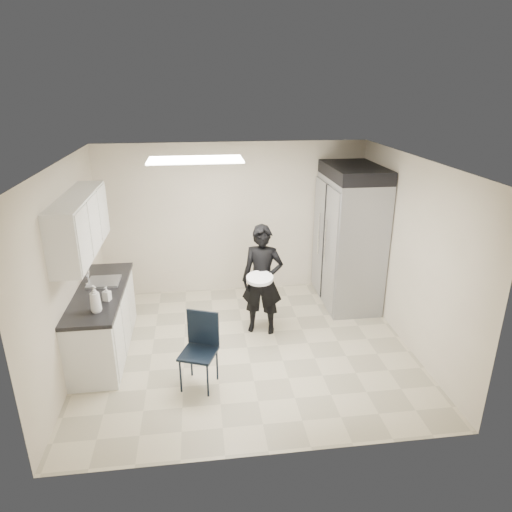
{
  "coord_description": "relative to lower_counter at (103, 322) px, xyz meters",
  "views": [
    {
      "loc": [
        -0.59,
        -5.51,
        3.49
      ],
      "look_at": [
        0.15,
        0.2,
        1.3
      ],
      "focal_mm": 32.0,
      "sensor_mm": 36.0,
      "label": 1
    }
  ],
  "objects": [
    {
      "name": "notice_sticker_left",
      "position": [
        -0.29,
        -0.1,
        0.79
      ],
      "size": [
        0.0,
        0.12,
        0.07
      ],
      "primitive_type": "cube",
      "color": "yellow",
      "rests_on": "left_wall"
    },
    {
      "name": "upper_cabinets",
      "position": [
        -0.13,
        0.0,
        1.4
      ],
      "size": [
        0.35,
        1.8,
        0.75
      ],
      "primitive_type": "cube",
      "color": "silver",
      "rests_on": "left_wall"
    },
    {
      "name": "towel_dispenser",
      "position": [
        -0.19,
        1.15,
        1.19
      ],
      "size": [
        0.22,
        0.3,
        0.35
      ],
      "primitive_type": "cube",
      "color": "black",
      "rests_on": "left_wall"
    },
    {
      "name": "sink",
      "position": [
        0.02,
        0.25,
        0.44
      ],
      "size": [
        0.42,
        0.4,
        0.14
      ],
      "primitive_type": "cube",
      "color": "gray",
      "rests_on": "countertop"
    },
    {
      "name": "left_wall",
      "position": [
        -0.3,
        -0.2,
        0.87
      ],
      "size": [
        0.0,
        4.0,
        4.0
      ],
      "primitive_type": "plane",
      "rotation": [
        1.57,
        0.0,
        1.57
      ],
      "color": "beige",
      "rests_on": "floor"
    },
    {
      "name": "fridge_compressor",
      "position": [
        3.78,
        1.07,
        1.77
      ],
      "size": [
        0.8,
        1.35,
        0.2
      ],
      "primitive_type": "cube",
      "color": "black",
      "rests_on": "commercial_fridge"
    },
    {
      "name": "folding_chair",
      "position": [
        1.28,
        -0.98,
        0.02
      ],
      "size": [
        0.52,
        0.52,
        0.91
      ],
      "primitive_type": "cube",
      "rotation": [
        0.0,
        0.0,
        -0.38
      ],
      "color": "black",
      "rests_on": "floor"
    },
    {
      "name": "notice_sticker_right",
      "position": [
        -0.29,
        0.1,
        0.75
      ],
      "size": [
        0.0,
        0.12,
        0.07
      ],
      "primitive_type": "cube",
      "color": "yellow",
      "rests_on": "left_wall"
    },
    {
      "name": "back_wall",
      "position": [
        1.95,
        1.8,
        0.87
      ],
      "size": [
        4.5,
        0.0,
        4.5
      ],
      "primitive_type": "plane",
      "rotation": [
        1.57,
        0.0,
        0.0
      ],
      "color": "beige",
      "rests_on": "floor"
    },
    {
      "name": "countertop",
      "position": [
        0.0,
        0.0,
        0.46
      ],
      "size": [
        0.64,
        1.95,
        0.05
      ],
      "primitive_type": "cube",
      "color": "black",
      "rests_on": "lower_counter"
    },
    {
      "name": "ceiling",
      "position": [
        1.95,
        -0.2,
        2.17
      ],
      "size": [
        4.5,
        4.5,
        0.0
      ],
      "primitive_type": "plane",
      "rotation": [
        3.14,
        0.0,
        0.0
      ],
      "color": "white",
      "rests_on": "back_wall"
    },
    {
      "name": "faucet",
      "position": [
        -0.18,
        0.25,
        0.59
      ],
      "size": [
        0.02,
        0.02,
        0.24
      ],
      "primitive_type": "cylinder",
      "color": "silver",
      "rests_on": "countertop"
    },
    {
      "name": "right_wall",
      "position": [
        4.2,
        -0.2,
        0.87
      ],
      "size": [
        0.0,
        4.0,
        4.0
      ],
      "primitive_type": "plane",
      "rotation": [
        1.57,
        0.0,
        -1.57
      ],
      "color": "beige",
      "rests_on": "floor"
    },
    {
      "name": "ceiling_panel",
      "position": [
        1.35,
        0.2,
        2.14
      ],
      "size": [
        1.2,
        0.6,
        0.02
      ],
      "primitive_type": "cube",
      "color": "white",
      "rests_on": "ceiling"
    },
    {
      "name": "bucket_lid",
      "position": [
        2.16,
        0.02,
        0.53
      ],
      "size": [
        0.47,
        0.47,
        0.05
      ],
      "primitive_type": "cylinder",
      "rotation": [
        0.0,
        0.0,
        -0.29
      ],
      "color": "white",
      "rests_on": "man_tuxedo"
    },
    {
      "name": "soap_bottle_a",
      "position": [
        0.09,
        -0.62,
        0.65
      ],
      "size": [
        0.18,
        0.18,
        0.34
      ],
      "primitive_type": "imported",
      "rotation": [
        0.0,
        0.0,
        0.55
      ],
      "color": "silver",
      "rests_on": "countertop"
    },
    {
      "name": "commercial_fridge",
      "position": [
        3.78,
        1.07,
        0.62
      ],
      "size": [
        0.8,
        1.35,
        2.1
      ],
      "primitive_type": "cube",
      "color": "gray",
      "rests_on": "floor"
    },
    {
      "name": "man_tuxedo",
      "position": [
        2.23,
        0.26,
        0.39
      ],
      "size": [
        0.69,
        0.56,
        1.64
      ],
      "primitive_type": "imported",
      "rotation": [
        0.0,
        0.0,
        -0.29
      ],
      "color": "black",
      "rests_on": "floor"
    },
    {
      "name": "floor",
      "position": [
        1.95,
        -0.2,
        -0.43
      ],
      "size": [
        4.5,
        4.5,
        0.0
      ],
      "primitive_type": "plane",
      "color": "#BDB395",
      "rests_on": "ground"
    },
    {
      "name": "soap_bottle_b",
      "position": [
        0.16,
        -0.32,
        0.57
      ],
      "size": [
        0.11,
        0.11,
        0.19
      ],
      "primitive_type": "imported",
      "rotation": [
        0.0,
        0.0,
        -0.41
      ],
      "color": "silver",
      "rests_on": "countertop"
    },
    {
      "name": "lower_counter",
      "position": [
        0.0,
        0.0,
        0.0
      ],
      "size": [
        0.6,
        1.9,
        0.86
      ],
      "primitive_type": "cube",
      "color": "silver",
      "rests_on": "floor"
    }
  ]
}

